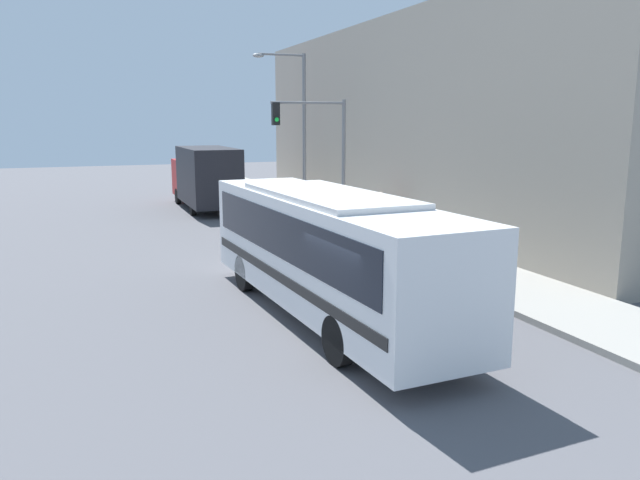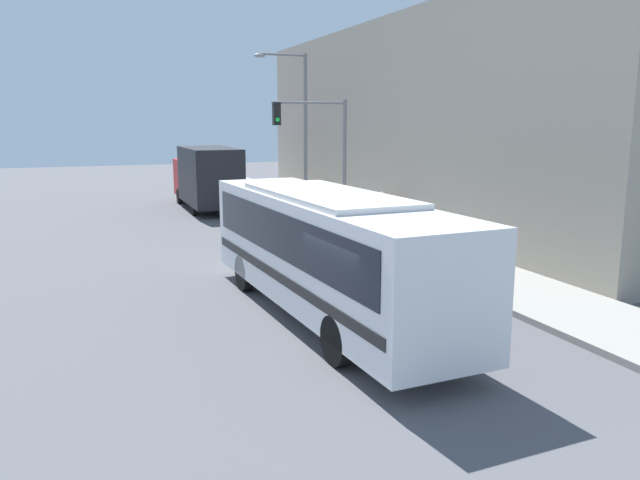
# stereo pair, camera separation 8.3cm
# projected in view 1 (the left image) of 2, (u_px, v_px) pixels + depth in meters

# --- Properties ---
(ground_plane) EXTENTS (120.00, 120.00, 0.00)m
(ground_plane) POSITION_uv_depth(u_px,v_px,m) (372.00, 358.00, 12.80)
(ground_plane) COLOR #515156
(sidewalk) EXTENTS (3.12, 70.00, 0.17)m
(sidewalk) POSITION_uv_depth(u_px,v_px,m) (309.00, 210.00, 33.24)
(sidewalk) COLOR gray
(sidewalk) RESTS_ON ground_plane
(building_facade) EXTENTS (6.00, 29.76, 9.33)m
(building_facade) POSITION_uv_depth(u_px,v_px,m) (427.00, 123.00, 30.24)
(building_facade) COLOR #9E9384
(building_facade) RESTS_ON ground_plane
(city_bus) EXTENTS (3.01, 10.59, 3.13)m
(city_bus) POSITION_uv_depth(u_px,v_px,m) (327.00, 246.00, 15.13)
(city_bus) COLOR white
(city_bus) RESTS_ON ground_plane
(delivery_truck) EXTENTS (2.45, 8.29, 3.39)m
(delivery_truck) POSITION_uv_depth(u_px,v_px,m) (205.00, 176.00, 33.89)
(delivery_truck) COLOR black
(delivery_truck) RESTS_ON ground_plane
(fire_hydrant) EXTENTS (0.25, 0.33, 0.74)m
(fire_hydrant) POSITION_uv_depth(u_px,v_px,m) (488.00, 276.00, 17.35)
(fire_hydrant) COLOR #999999
(fire_hydrant) RESTS_ON sidewalk
(traffic_light_pole) EXTENTS (3.28, 0.35, 5.50)m
(traffic_light_pole) POSITION_uv_depth(u_px,v_px,m) (320.00, 142.00, 26.00)
(traffic_light_pole) COLOR slate
(traffic_light_pole) RESTS_ON sidewalk
(parking_meter) EXTENTS (0.14, 0.14, 1.19)m
(parking_meter) POSITION_uv_depth(u_px,v_px,m) (407.00, 233.00, 21.51)
(parking_meter) COLOR slate
(parking_meter) RESTS_ON sidewalk
(street_lamp) EXTENTS (2.68, 0.28, 7.85)m
(street_lamp) POSITION_uv_depth(u_px,v_px,m) (298.00, 121.00, 30.88)
(street_lamp) COLOR slate
(street_lamp) RESTS_ON sidewalk
(pedestrian_near_corner) EXTENTS (0.34, 0.34, 1.69)m
(pedestrian_near_corner) POSITION_uv_depth(u_px,v_px,m) (381.00, 211.00, 26.38)
(pedestrian_near_corner) COLOR #47382D
(pedestrian_near_corner) RESTS_ON sidewalk
(pedestrian_mid_block) EXTENTS (0.34, 0.34, 1.67)m
(pedestrian_mid_block) POSITION_uv_depth(u_px,v_px,m) (369.00, 210.00, 26.67)
(pedestrian_mid_block) COLOR slate
(pedestrian_mid_block) RESTS_ON sidewalk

